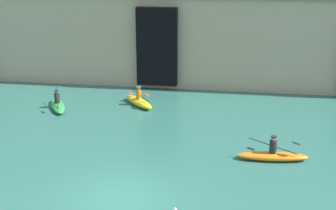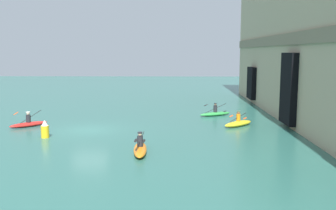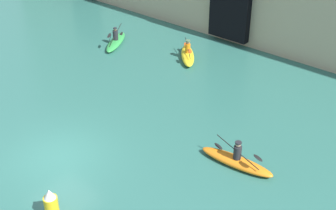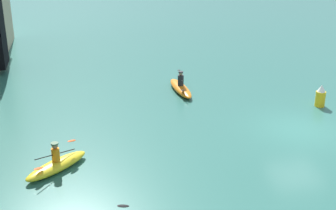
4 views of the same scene
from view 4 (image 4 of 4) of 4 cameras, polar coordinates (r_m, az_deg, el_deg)
ground_plane at (r=22.54m, az=15.78°, el=-2.90°), size 120.00×120.00×0.00m
kayak_yellow at (r=18.74m, az=-13.42°, el=-7.08°), size 2.46×2.66×1.19m
kayak_orange at (r=26.34m, az=1.55°, el=2.15°), size 3.28×0.97×1.19m
marker_buoy at (r=25.43m, az=18.10°, el=1.03°), size 0.51×0.51×1.17m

